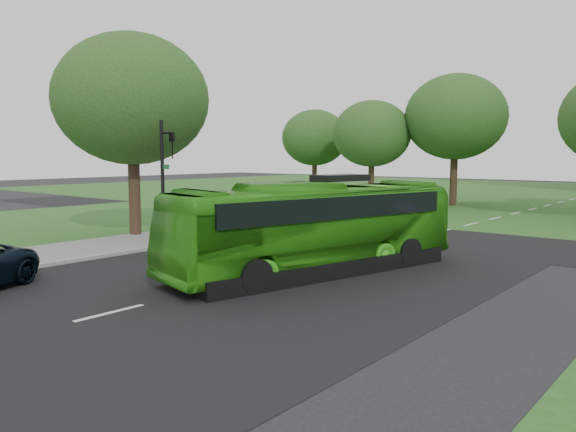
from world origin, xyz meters
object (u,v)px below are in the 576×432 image
object	(u,v)px
tree_park_a	(372,134)
tree_park_f	(315,138)
traffic_light	(165,174)
tree_side_near	(132,100)
tree_park_b	(455,117)
bus	(316,227)

from	to	relation	value
tree_park_a	tree_park_f	bearing A→B (deg)	160.39
tree_park_f	traffic_light	world-z (taller)	tree_park_f
tree_park_a	tree_side_near	distance (m)	23.84
tree_park_a	traffic_light	size ratio (longest dim) A/B	1.54
tree_side_near	tree_park_a	bearing A→B (deg)	92.12
tree_park_a	tree_park_b	distance (m)	6.68
tree_park_f	tree_park_b	bearing A→B (deg)	-0.24
tree_park_a	traffic_light	world-z (taller)	tree_park_a
tree_park_b	bus	world-z (taller)	tree_park_b
tree_park_f	tree_side_near	bearing A→B (deg)	-71.56
bus	tree_side_near	bearing A→B (deg)	-171.61
tree_park_a	bus	xyz separation A→B (m)	(12.82, -24.88, -4.20)
tree_side_near	bus	distance (m)	13.05
traffic_light	tree_side_near	bearing A→B (deg)	156.07
tree_park_a	bus	world-z (taller)	tree_park_a
tree_park_a	tree_park_f	xyz separation A→B (m)	(-8.00, 2.85, -0.11)
tree_park_b	bus	xyz separation A→B (m)	(6.89, -27.68, -5.45)
tree_park_f	tree_side_near	xyz separation A→B (m)	(8.89, -26.65, 1.05)
tree_park_a	bus	size ratio (longest dim) A/B	0.76
tree_park_a	tree_park_f	distance (m)	8.50
tree_park_b	bus	size ratio (longest dim) A/B	0.93
tree_park_b	traffic_light	size ratio (longest dim) A/B	1.88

